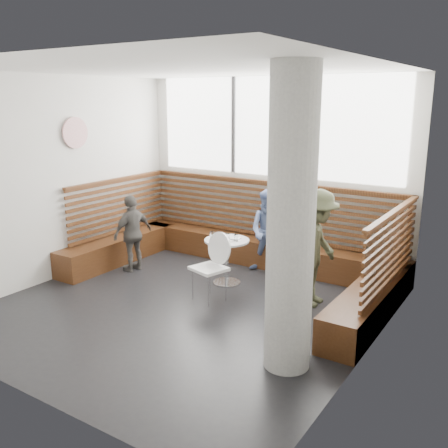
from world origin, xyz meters
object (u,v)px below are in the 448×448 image
Objects in this scene: cafe_chair at (212,261)px; adult_man at (316,248)px; child_back at (269,232)px; cafe_table at (227,252)px; concrete_column at (291,223)px; child_left at (133,233)px.

adult_man reaches higher than cafe_chair.
adult_man is 1.44m from child_back.
cafe_chair is 0.70× the size of child_back.
adult_man is (1.47, -0.01, 0.31)m from cafe_table.
concrete_column is 3.15m from child_back.
cafe_table is 1.70m from child_left.
adult_man reaches higher than cafe_table.
child_left is at bearing -173.33° from cafe_chair.
concrete_column is at bearing -66.66° from child_back.
cafe_chair is at bearing -104.32° from child_back.
cafe_chair is 1.84m from child_left.
cafe_table is 0.51× the size of child_back.
child_back is (0.31, 0.83, 0.19)m from cafe_table.
concrete_column is at bearing -165.57° from adult_man.
child_left is (-3.55, 1.42, -0.95)m from concrete_column.
concrete_column reaches higher than adult_man.
concrete_column is 2.79m from cafe_table.
cafe_chair is at bearing -76.45° from cafe_table.
concrete_column is at bearing 76.67° from child_left.
child_back is at bearing 128.68° from child_left.
concrete_column reaches higher than cafe_table.
concrete_column reaches higher than child_left.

